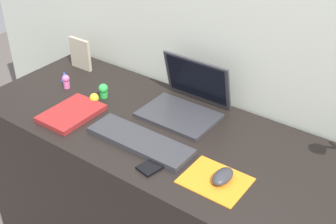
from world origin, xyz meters
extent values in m
cube|color=beige|center=(0.00, 0.35, 0.69)|extent=(2.87, 0.05, 1.37)
cube|color=black|center=(0.00, 0.00, 0.37)|extent=(1.67, 0.62, 0.74)
cube|color=#333338|center=(-0.05, 0.11, 0.75)|extent=(0.30, 0.21, 0.01)
cube|color=#333338|center=(-0.05, 0.24, 0.85)|extent=(0.30, 0.06, 0.20)
cube|color=black|center=(-0.05, 0.23, 0.85)|extent=(0.27, 0.04, 0.17)
cube|color=#333338|center=(-0.06, -0.12, 0.75)|extent=(0.41, 0.13, 0.02)
cube|color=orange|center=(0.27, -0.14, 0.74)|extent=(0.21, 0.17, 0.00)
ellipsoid|color=#333338|center=(0.29, -0.12, 0.76)|extent=(0.06, 0.10, 0.03)
cube|color=black|center=(0.06, -0.18, 0.74)|extent=(0.09, 0.14, 0.01)
cube|color=maroon|center=(-0.40, -0.13, 0.75)|extent=(0.17, 0.24, 0.02)
cube|color=#B2A58C|center=(-0.67, 0.19, 0.81)|extent=(0.12, 0.02, 0.15)
cylinder|color=pink|center=(-0.59, 0.02, 0.76)|extent=(0.03, 0.03, 0.03)
sphere|color=pink|center=(-0.59, 0.02, 0.79)|extent=(0.03, 0.03, 0.03)
ellipsoid|color=yellow|center=(-0.40, -0.01, 0.76)|extent=(0.04, 0.04, 0.04)
cone|color=blue|center=(-0.65, 0.06, 0.76)|extent=(0.04, 0.04, 0.04)
cylinder|color=green|center=(-0.40, 0.05, 0.75)|extent=(0.03, 0.03, 0.02)
sphere|color=green|center=(-0.40, 0.05, 0.78)|extent=(0.04, 0.04, 0.04)
camera|label=1|loc=(0.79, -1.12, 1.70)|focal=47.64mm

